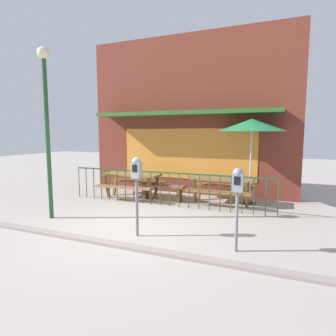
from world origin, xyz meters
TOP-DOWN VIEW (x-y plane):
  - ground at (0.00, 0.00)m, footprint 40.00×40.00m
  - pub_storefront at (0.00, 4.20)m, footprint 7.13×1.38m
  - patio_fence_front at (-0.00, 2.08)m, footprint 6.02×0.04m
  - picnic_table_left at (-1.37, 2.62)m, footprint 1.87×1.46m
  - picnic_table_right at (1.43, 2.98)m, footprint 1.80×1.36m
  - patio_umbrella at (2.19, 3.18)m, footprint 1.90×1.90m
  - patio_bench at (-0.34, 2.67)m, footprint 1.40×0.34m
  - parking_meter_near at (2.39, -0.34)m, footprint 0.18×0.17m
  - parking_meter_far at (0.43, -0.34)m, footprint 0.18×0.17m
  - street_lamp at (-2.09, -0.05)m, footprint 0.28×0.28m
  - curb_edge at (0.00, -0.95)m, footprint 9.99×0.20m

SIDE VIEW (x-z plane):
  - ground at x=0.00m, z-range 0.00..0.00m
  - curb_edge at x=0.00m, z-range -0.06..0.06m
  - patio_bench at x=-0.34m, z-range 0.11..0.59m
  - picnic_table_left at x=-1.37m, z-range 0.21..1.01m
  - picnic_table_right at x=1.43m, z-range 0.21..1.01m
  - patio_fence_front at x=0.00m, z-range 0.18..1.15m
  - parking_meter_near at x=2.39m, z-range 0.40..1.87m
  - parking_meter_far at x=0.43m, z-range 0.43..2.02m
  - patio_umbrella at x=2.19m, z-range 1.03..3.48m
  - street_lamp at x=-2.09m, z-range 0.61..4.61m
  - pub_storefront at x=0.00m, z-range -0.02..5.26m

